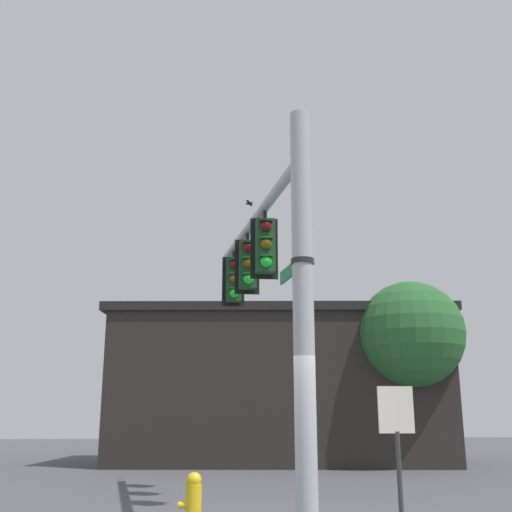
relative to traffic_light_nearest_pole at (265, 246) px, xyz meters
name	(u,v)px	position (x,y,z in m)	size (l,w,h in m)	color
signal_pole	(303,309)	(-0.29, 2.33, -1.61)	(0.32, 0.32, 6.40)	#ADB2B7
mast_arm	(255,220)	(0.11, -0.86, 0.79)	(0.19, 0.19, 6.42)	#ADB2B7
traffic_light_nearest_pole	(265,246)	(0.00, 0.00, 0.00)	(0.54, 0.49, 1.31)	black
traffic_light_mid_inner	(248,264)	(0.20, -1.56, 0.00)	(0.54, 0.49, 1.31)	black
traffic_light_mid_outer	(234,280)	(0.39, -3.12, 0.00)	(0.54, 0.49, 1.31)	black
street_name_sign	(297,266)	(-0.26, 2.03, -0.89)	(0.36, 1.42, 0.22)	#147238
bird_flying	(249,203)	(-0.08, -4.20, 2.33)	(0.22, 0.30, 0.07)	black
storefront_building	(278,387)	(-1.89, -11.87, -2.11)	(12.71, 7.86, 5.38)	#282321
tree_by_storefront	(411,335)	(-5.98, -8.79, -0.54)	(3.57, 3.57, 6.09)	#4C3823
fire_hydrant	(193,501)	(1.27, 1.43, -4.40)	(0.35, 0.24, 0.82)	yellow
historical_marker	(397,431)	(-2.05, 1.07, -3.41)	(0.60, 0.08, 2.13)	#333333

